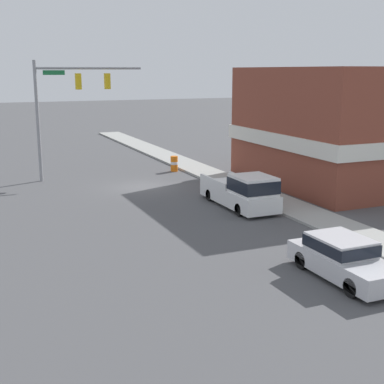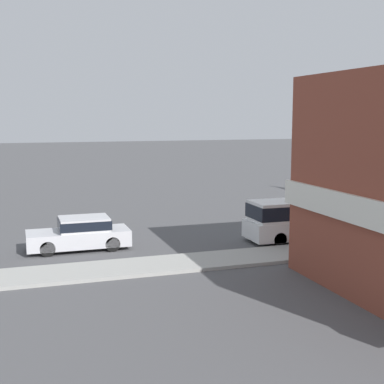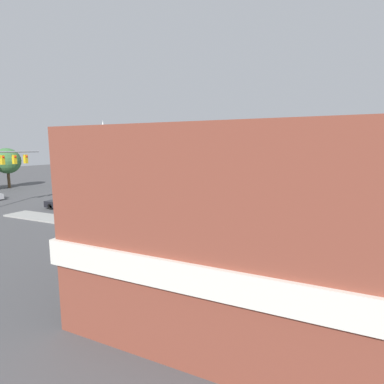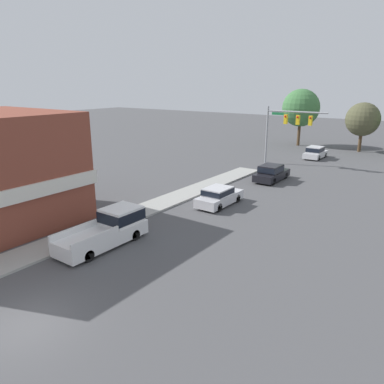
# 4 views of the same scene
# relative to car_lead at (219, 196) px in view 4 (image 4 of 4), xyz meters

# --- Properties ---
(ground_plane) EXTENTS (200.00, 200.00, 0.00)m
(ground_plane) POSITION_rel_car_lead_xyz_m (1.87, -17.36, -0.76)
(ground_plane) COLOR #4C4C4F
(far_signal_assembly) EXTENTS (6.94, 0.49, 6.68)m
(far_signal_assembly) POSITION_rel_car_lead_xyz_m (-1.62, 16.96, 4.12)
(far_signal_assembly) COLOR gray
(far_signal_assembly) RESTS_ON ground
(car_lead) EXTENTS (1.83, 4.51, 1.47)m
(car_lead) POSITION_rel_car_lead_xyz_m (0.00, 0.00, 0.00)
(car_lead) COLOR black
(car_lead) RESTS_ON ground
(car_second_ahead) EXTENTS (1.92, 4.71, 1.58)m
(car_second_ahead) POSITION_rel_car_lead_xyz_m (0.10, 9.56, 0.05)
(car_second_ahead) COLOR black
(car_second_ahead) RESTS_ON ground
(car_distant) EXTENTS (1.88, 4.28, 1.54)m
(car_distant) POSITION_rel_car_lead_xyz_m (-0.11, 23.36, 0.03)
(car_distant) COLOR black
(car_distant) RESTS_ON ground
(pickup_truck_parked) EXTENTS (1.98, 5.72, 1.96)m
(pickup_truck_parked) POSITION_rel_car_lead_xyz_m (-1.44, -9.95, 0.19)
(pickup_truck_parked) COLOR black
(pickup_truck_parked) RESTS_ON ground
(backdrop_tree_left_far) EXTENTS (5.55, 5.55, 8.45)m
(backdrop_tree_left_far) POSITION_rel_car_lead_xyz_m (-5.63, 32.19, 4.89)
(backdrop_tree_left_far) COLOR #4C3823
(backdrop_tree_left_far) RESTS_ON ground
(backdrop_tree_left_mid) EXTENTS (4.56, 4.56, 6.75)m
(backdrop_tree_left_mid) POSITION_rel_car_lead_xyz_m (3.28, 31.88, 3.69)
(backdrop_tree_left_mid) COLOR #4C3823
(backdrop_tree_left_mid) RESTS_ON ground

